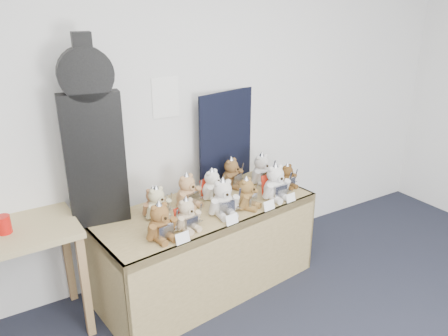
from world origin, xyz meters
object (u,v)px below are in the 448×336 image
guitar_case (92,136)px  teddy_front_far_left (161,223)px  teddy_front_end (287,177)px  teddy_back_far_left (154,203)px  teddy_back_right (232,174)px  teddy_back_end (262,170)px  teddy_back_left (158,204)px  teddy_front_left (187,216)px  display_table (211,228)px  red_cup (4,225)px  teddy_front_right (247,195)px  teddy_back_centre_right (212,186)px  teddy_front_centre (223,199)px  teddy_front_far_right (275,184)px  teddy_back_centre_left (188,192)px

guitar_case → teddy_front_far_left: size_ratio=4.45×
guitar_case → teddy_front_far_left: (0.25, -0.43, -0.50)m
teddy_front_end → teddy_back_far_left: size_ratio=0.92×
teddy_front_far_left → teddy_back_right: 0.95m
guitar_case → teddy_back_end: guitar_case is taller
teddy_back_left → teddy_front_left: bearing=-81.6°
teddy_front_far_left → teddy_back_right: size_ratio=1.03×
teddy_back_right → display_table: bearing=-162.5°
red_cup → teddy_front_right: (1.56, -0.31, -0.05)m
teddy_back_centre_right → teddy_front_centre: bearing=-124.9°
teddy_front_far_left → teddy_front_end: 1.22m
teddy_front_end → display_table: bearing=173.8°
teddy_front_centre → teddy_back_far_left: 0.48m
teddy_front_centre → teddy_back_right: teddy_front_centre is taller
teddy_front_left → teddy_back_right: (0.63, 0.44, 0.01)m
teddy_front_end → teddy_front_left: bearing=-178.4°
red_cup → teddy_front_left: 1.11m
teddy_front_right → teddy_back_right: bearing=44.4°
teddy_front_left → teddy_back_end: size_ratio=0.88×
display_table → teddy_front_end: size_ratio=7.82×
teddy_back_left → teddy_front_far_right: bearing=-24.3°
teddy_back_centre_left → red_cup: bearing=160.9°
guitar_case → teddy_front_end: size_ratio=5.69×
teddy_front_far_left → teddy_back_centre_left: size_ratio=1.00×
teddy_back_centre_left → teddy_back_right: 0.48m
teddy_front_centre → teddy_front_right: 0.20m
teddy_back_centre_left → teddy_back_far_left: 0.27m
guitar_case → teddy_front_centre: size_ratio=4.16×
teddy_back_centre_left → teddy_front_centre: bearing=-76.4°
display_table → teddy_back_far_left: teddy_back_far_left is taller
teddy_front_centre → teddy_back_far_left: bearing=155.7°
display_table → teddy_back_end: size_ratio=6.03×
teddy_front_far_right → teddy_back_centre_right: bearing=146.8°
red_cup → teddy_back_centre_left: 1.21m
teddy_front_right → teddy_back_left: size_ratio=1.01×
teddy_front_far_left → teddy_back_right: teddy_front_far_left is taller
teddy_front_centre → teddy_back_centre_left: bearing=125.5°
teddy_front_left → teddy_front_centre: teddy_front_centre is taller
teddy_front_left → teddy_back_end: bearing=13.4°
red_cup → teddy_back_left: bearing=-7.0°
teddy_front_centre → teddy_front_far_right: teddy_front_far_right is taller
teddy_front_far_left → teddy_front_centre: 0.52m
teddy_front_far_left → teddy_back_far_left: 0.33m
teddy_front_right → teddy_back_centre_left: (-0.35, 0.25, 0.01)m
red_cup → teddy_back_left: teddy_back_left is taller
teddy_front_far_left → teddy_front_far_right: 0.99m
red_cup → teddy_back_right: teddy_back_right is taller
guitar_case → teddy_back_centre_right: bearing=2.7°
display_table → teddy_front_far_left: (-0.47, -0.18, 0.26)m
teddy_front_left → red_cup: bearing=151.2°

